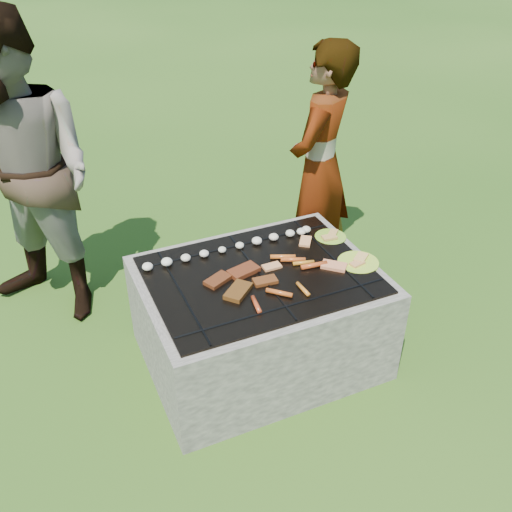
{
  "coord_description": "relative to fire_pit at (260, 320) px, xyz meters",
  "views": [
    {
      "loc": [
        -1.07,
        -2.34,
        2.41
      ],
      "look_at": [
        0.0,
        0.05,
        0.7
      ],
      "focal_mm": 40.0,
      "sensor_mm": 36.0,
      "label": 1
    }
  ],
  "objects": [
    {
      "name": "bread_on_grate",
      "position": [
        0.33,
        -0.0,
        0.34
      ],
      "size": [
        0.45,
        0.44,
        0.02
      ],
      "color": "#DEC071",
      "rests_on": "fire_pit"
    },
    {
      "name": "fire_pit",
      "position": [
        0.0,
        0.0,
        0.0
      ],
      "size": [
        1.3,
        1.0,
        0.62
      ],
      "color": "#A9A296",
      "rests_on": "ground"
    },
    {
      "name": "lawn",
      "position": [
        0.0,
        0.0,
        -0.28
      ],
      "size": [
        60.0,
        60.0,
        0.0
      ],
      "primitive_type": "plane",
      "color": "#244C13",
      "rests_on": "ground"
    },
    {
      "name": "cook",
      "position": [
        0.76,
        0.69,
        0.55
      ],
      "size": [
        0.72,
        0.69,
        1.66
      ],
      "primitive_type": "imported",
      "rotation": [
        0.0,
        0.0,
        3.81
      ],
      "color": "#9F8E85",
      "rests_on": "ground"
    },
    {
      "name": "plate_near",
      "position": [
        0.56,
        -0.12,
        0.33
      ],
      "size": [
        0.25,
        0.25,
        0.03
      ],
      "color": "yellow",
      "rests_on": "fire_pit"
    },
    {
      "name": "plate_far",
      "position": [
        0.56,
        0.19,
        0.33
      ],
      "size": [
        0.24,
        0.24,
        0.03
      ],
      "color": "#AFC930",
      "rests_on": "fire_pit"
    },
    {
      "name": "sausages",
      "position": [
        0.15,
        -0.08,
        0.34
      ],
      "size": [
        0.54,
        0.45,
        0.03
      ],
      "color": "#D05322",
      "rests_on": "fire_pit"
    },
    {
      "name": "bystander",
      "position": [
        -1.06,
        1.0,
        0.68
      ],
      "size": [
        1.17,
        1.19,
        1.93
      ],
      "primitive_type": "imported",
      "rotation": [
        0.0,
        0.0,
        -0.86
      ],
      "color": "gray",
      "rests_on": "ground"
    },
    {
      "name": "mushrooms",
      "position": [
        -0.03,
        0.29,
        0.35
      ],
      "size": [
        1.06,
        0.07,
        0.04
      ],
      "color": "#F2E3CD",
      "rests_on": "fire_pit"
    },
    {
      "name": "pork_slabs",
      "position": [
        -0.13,
        -0.03,
        0.34
      ],
      "size": [
        0.38,
        0.32,
        0.02
      ],
      "color": "maroon",
      "rests_on": "fire_pit"
    }
  ]
}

